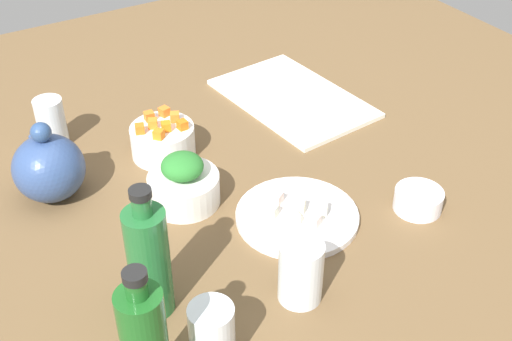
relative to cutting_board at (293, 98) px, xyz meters
The scene contains 30 objects.
tabletop 35.11cm from the cutting_board, 135.16° to the left, with size 190.00×190.00×3.00cm, color brown.
cutting_board is the anchor object (origin of this frame).
plate_tofu 41.77cm from the cutting_board, 147.49° to the left, with size 21.86×21.86×1.20cm, color white.
bowl_greens 42.68cm from the cutting_board, 118.81° to the left, with size 12.99×12.99×5.79cm, color white.
bowl_carrots 34.55cm from the cutting_board, 97.58° to the left, with size 12.74×12.74×6.33cm, color white.
bowl_small_side 44.08cm from the cutting_board, behind, with size 8.73×8.73×3.85cm, color white.
teapot 57.87cm from the cutting_board, 96.25° to the left, with size 14.84×12.95×15.68cm.
bottle_0 67.48cm from the cutting_board, 128.07° to the left, with size 6.28×6.28×22.61cm.
drinking_glass_0 60.47cm from the cutting_board, 147.42° to the left, with size 6.86×6.86×10.51cm, color white.
drinking_glass_1 53.03cm from the cutting_board, 78.54° to the left, with size 5.81×5.81×10.31cm, color white.
drinking_glass_2 73.54cm from the cutting_board, 137.64° to the left, with size 6.44×6.44×9.85cm, color white.
carrot_cube_0 34.96cm from the cutting_board, 100.03° to the left, with size 1.80×1.80×1.80cm, color orange.
carrot_cube_1 37.60cm from the cutting_board, 102.15° to the left, with size 1.80×1.80×1.80cm, color orange.
carrot_cube_2 31.74cm from the cutting_board, 96.77° to the left, with size 1.80×1.80×1.80cm, color orange.
carrot_cube_3 35.68cm from the cutting_board, 91.21° to the left, with size 1.80×1.80×1.80cm, color orange.
carrot_cube_4 36.36cm from the cutting_board, 95.77° to the left, with size 1.80×1.80×1.80cm, color orange.
carrot_cube_5 32.44cm from the cutting_board, 91.25° to the left, with size 1.80×1.80×1.80cm, color orange.
carrot_cube_6 39.30cm from the cutting_board, 96.11° to the left, with size 1.80×1.80×1.80cm, color orange.
carrot_cube_7 32.31cm from the cutting_board, 102.93° to the left, with size 1.80×1.80×1.80cm, color orange.
chopped_greens_mound 43.26cm from the cutting_board, 118.81° to the left, with size 7.64×7.63×4.38cm, color #2A762D.
tofu_cube_0 40.98cm from the cutting_board, 147.85° to the left, with size 2.20×2.20×2.20cm, color #F0EACD.
tofu_cube_1 44.57cm from the cutting_board, 146.10° to the left, with size 2.20×2.20×2.20cm, color white.
tofu_cube_2 44.97cm from the cutting_board, 150.87° to the left, with size 2.20×2.20×2.20cm, color white.
tofu_cube_3 39.04cm from the cutting_board, 141.86° to the left, with size 2.20×2.20×2.20cm, color #FBDED2.
tofu_cube_4 41.79cm from the cutting_board, 153.21° to the left, with size 2.20×2.20×2.20cm, color silver.
tofu_cube_5 42.89cm from the cutting_board, 141.22° to the left, with size 2.20×2.20×2.20cm, color silver.
dumpling_0 10.78cm from the cutting_board, 140.39° to the left, with size 5.09×4.75×2.58cm, color beige.
dumpling_1 13.24cm from the cutting_board, 27.15° to the left, with size 5.43×4.63×2.44cm, color beige.
dumpling_2 9.91cm from the cutting_board, 162.19° to the right, with size 5.85×5.23×2.10cm, color beige.
dumpling_3 7.49cm from the cutting_board, 64.18° to the left, with size 5.95×5.94×2.43cm, color beige.
Camera 1 is at (-84.45, 50.90, 80.04)cm, focal length 46.98 mm.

